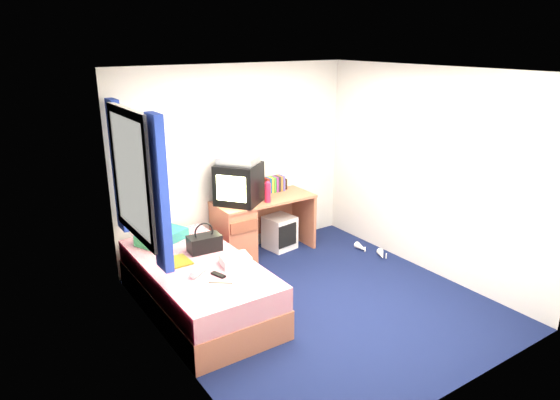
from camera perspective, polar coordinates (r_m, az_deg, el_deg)
ground at (r=5.43m, az=4.36°, el=-11.65°), size 3.40×3.40×0.00m
room_shell at (r=4.88m, az=4.76°, el=3.33°), size 3.40×3.40×3.40m
bed at (r=5.25m, az=-9.34°, el=-9.65°), size 1.01×2.00×0.54m
pillow at (r=5.66m, az=-13.35°, el=-4.10°), size 0.61×0.51×0.11m
desk at (r=6.30m, az=-4.03°, el=-3.18°), size 1.30×0.55×0.75m
storage_cube at (r=6.64m, az=-0.04°, el=-3.72°), size 0.40×0.40×0.44m
crt_tv at (r=6.08m, az=-4.73°, el=1.89°), size 0.67×0.67×0.49m
vcr at (r=6.01m, az=-4.79°, el=4.55°), size 0.52×0.55×0.09m
book_row at (r=6.56m, az=-0.70°, el=1.83°), size 0.27×0.13×0.20m
picture_frame at (r=6.71m, az=0.57°, el=1.92°), size 0.04×0.12×0.14m
pink_water_bottle at (r=6.13m, az=-1.42°, el=0.83°), size 0.10×0.10×0.24m
aerosol_can at (r=6.26m, az=-3.47°, el=0.88°), size 0.05×0.05×0.18m
handbag at (r=5.33m, az=-8.63°, el=-4.83°), size 0.36×0.22×0.31m
towel at (r=5.00m, az=-5.13°, el=-6.85°), size 0.32×0.28×0.09m
magazine at (r=5.15m, az=-11.51°, el=-6.86°), size 0.21×0.28×0.01m
water_bottle at (r=4.84m, az=-9.31°, el=-8.05°), size 0.20×0.17×0.07m
colour_swatch_fan at (r=4.69m, az=-6.74°, el=-9.21°), size 0.21×0.18×0.01m
remote_control at (r=4.81m, az=-7.07°, el=-8.48°), size 0.09×0.17×0.02m
window_assembly at (r=4.95m, az=-16.22°, el=2.49°), size 0.11×1.42×1.40m
white_heels at (r=6.63m, az=10.39°, el=-5.77°), size 0.22×0.54×0.09m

